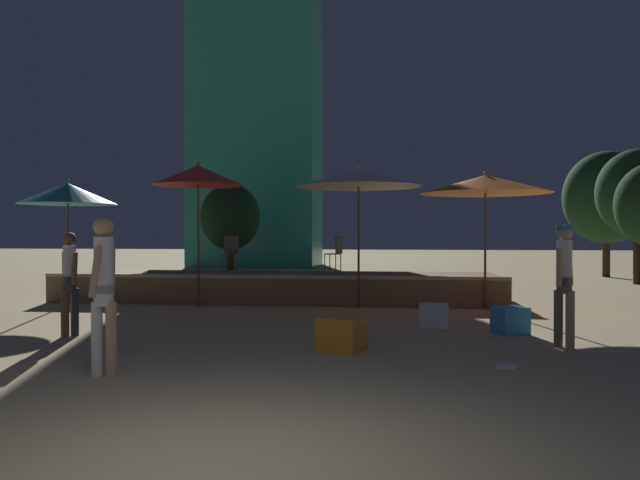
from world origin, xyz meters
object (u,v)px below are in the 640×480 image
frisbee_disc (508,367)px  patio_umbrella_0 (359,178)px  cube_seat_1 (510,320)px  patio_umbrella_1 (198,176)px  bistro_chair_1 (231,250)px  cube_seat_2 (342,334)px  background_tree_0 (607,198)px  patio_umbrella_2 (485,184)px  person_4 (104,287)px  cube_seat_0 (433,315)px  bistro_chair_0 (336,250)px  patio_umbrella_3 (68,194)px  background_tree_3 (230,217)px  background_tree_2 (638,193)px  person_1 (564,277)px  person_2 (70,280)px

frisbee_disc → patio_umbrella_0: bearing=109.7°
cube_seat_1 → patio_umbrella_0: bearing=129.4°
patio_umbrella_1 → bistro_chair_1: patio_umbrella_1 is taller
patio_umbrella_0 → cube_seat_2: patio_umbrella_0 is taller
patio_umbrella_1 → background_tree_0: bearing=41.4°
bistro_chair_1 → background_tree_0: bearing=34.6°
patio_umbrella_2 → person_4: 9.06m
cube_seat_1 → person_4: 6.54m
cube_seat_0 → background_tree_0: 15.84m
bistro_chair_0 → bistro_chair_1: (-2.66, -0.03, 0.00)m
patio_umbrella_3 → cube_seat_0: patio_umbrella_3 is taller
cube_seat_1 → frisbee_disc: cube_seat_1 is taller
patio_umbrella_0 → background_tree_0: 14.19m
patio_umbrella_3 → background_tree_3: 10.92m
person_4 → background_tree_2: background_tree_2 is taller
patio_umbrella_1 → person_1: bearing=-32.6°
patio_umbrella_3 → person_1: (10.03, -4.34, -1.57)m
patio_umbrella_3 → frisbee_disc: bearing=-33.3°
background_tree_0 → patio_umbrella_1: bearing=-138.6°
background_tree_2 → background_tree_3: background_tree_2 is taller
frisbee_disc → background_tree_3: size_ratio=0.07×
cube_seat_0 → background_tree_0: background_tree_0 is taller
cube_seat_0 → person_2: (-5.93, -1.74, 0.71)m
patio_umbrella_1 → bistro_chair_0: patio_umbrella_1 is taller
patio_umbrella_1 → background_tree_3: background_tree_3 is taller
patio_umbrella_2 → frisbee_disc: bearing=-95.8°
bistro_chair_0 → bistro_chair_1: same height
cube_seat_0 → frisbee_disc: 3.45m
patio_umbrella_2 → background_tree_0: (6.15, 10.95, 0.30)m
patio_umbrella_0 → patio_umbrella_2: 2.79m
background_tree_3 → cube_seat_2: bearing=-70.0°
cube_seat_2 → background_tree_3: size_ratio=0.20×
patio_umbrella_1 → cube_seat_0: (5.14, -2.57, -2.79)m
patio_umbrella_2 → background_tree_3: 13.64m
cube_seat_1 → background_tree_2: size_ratio=0.14×
cube_seat_1 → bistro_chair_1: bearing=142.2°
cube_seat_2 → frisbee_disc: 2.33m
patio_umbrella_1 → cube_seat_2: (3.69, -5.03, -2.76)m
cube_seat_0 → person_2: size_ratio=0.30×
background_tree_3 → patio_umbrella_1: bearing=-79.1°
patio_umbrella_0 → patio_umbrella_3: 6.79m
background_tree_2 → background_tree_3: bearing=167.8°
cube_seat_0 → cube_seat_2: size_ratio=0.70×
patio_umbrella_2 → patio_umbrella_3: (-9.57, -0.23, -0.15)m
patio_umbrella_2 → patio_umbrella_3: 9.57m
cube_seat_2 → frisbee_disc: size_ratio=2.74×
cube_seat_1 → patio_umbrella_2: bearing=88.6°
patio_umbrella_0 → patio_umbrella_2: (2.78, 0.07, -0.15)m
background_tree_3 → bistro_chair_0: bearing=-61.2°
person_4 → background_tree_3: background_tree_3 is taller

